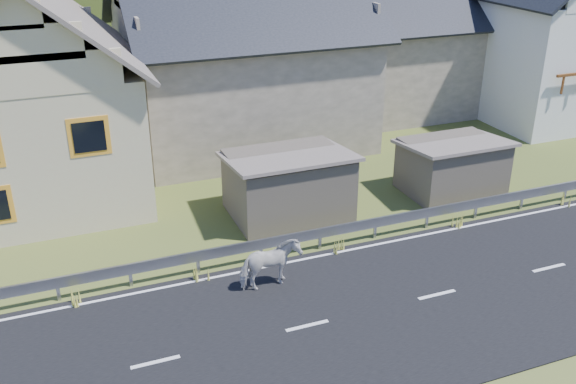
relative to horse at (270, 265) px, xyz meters
name	(u,v)px	position (x,y,z in m)	size (l,w,h in m)	color
ground	(437,296)	(4.26, -2.12, -0.78)	(160.00, 160.00, 0.00)	#334517
road	(437,295)	(4.26, -2.12, -0.76)	(60.00, 7.00, 0.04)	black
lane_markings	(437,295)	(4.26, -2.12, -0.73)	(60.00, 6.60, 0.01)	silver
guardrail	(376,223)	(4.26, 1.56, -0.21)	(28.10, 0.09, 0.75)	#93969B
shed_left	(288,185)	(2.26, 4.38, 0.32)	(4.30, 3.30, 2.40)	brown
shed_right	(452,167)	(8.76, 3.88, 0.22)	(3.80, 2.90, 2.20)	brown
house_cream	(27,78)	(-5.74, 9.88, 3.58)	(7.80, 9.80, 8.30)	beige
house_stone_a	(239,38)	(3.26, 12.88, 3.86)	(10.80, 9.80, 8.90)	tan
house_stone_b	(409,25)	(13.26, 14.88, 3.46)	(9.80, 8.80, 8.10)	tan
house_white	(542,11)	(19.26, 11.88, 4.28)	(8.80, 10.80, 9.70)	silver
mountain	(87,18)	(9.26, 177.88, -20.78)	(440.00, 280.00, 260.00)	#263913
horse	(270,265)	(0.00, 0.00, 0.00)	(1.74, 0.79, 1.47)	beige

